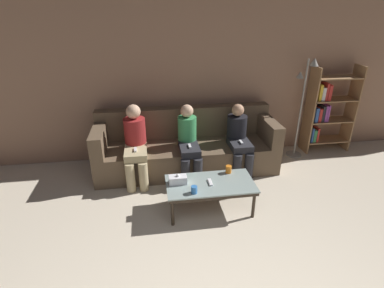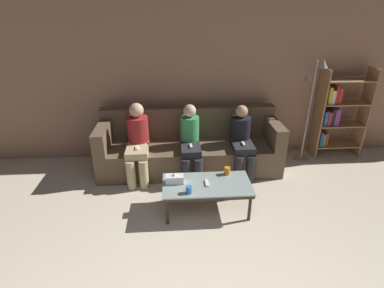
{
  "view_description": "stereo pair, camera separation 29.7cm",
  "coord_description": "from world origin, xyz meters",
  "px_view_note": "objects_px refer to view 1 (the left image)",
  "views": [
    {
      "loc": [
        -0.55,
        -1.0,
        2.4
      ],
      "look_at": [
        0.0,
        2.63,
        0.68
      ],
      "focal_mm": 28.0,
      "sensor_mm": 36.0,
      "label": 1
    },
    {
      "loc": [
        -0.25,
        -1.03,
        2.4
      ],
      "look_at": [
        0.0,
        2.63,
        0.68
      ],
      "focal_mm": 28.0,
      "sensor_mm": 36.0,
      "label": 2
    }
  ],
  "objects_px": {
    "cup_near_right": "(229,169)",
    "bookshelf": "(325,110)",
    "coffee_table": "(210,186)",
    "seated_person_mid_left": "(188,141)",
    "game_remote": "(210,182)",
    "standing_lamp": "(303,99)",
    "seated_person_mid_right": "(239,138)",
    "tissue_box": "(178,180)",
    "couch": "(186,148)",
    "cup_near_left": "(194,190)",
    "seated_person_left_end": "(135,142)"
  },
  "relations": [
    {
      "from": "seated_person_mid_left",
      "to": "seated_person_mid_right",
      "type": "height_order",
      "value": "seated_person_mid_left"
    },
    {
      "from": "game_remote",
      "to": "standing_lamp",
      "type": "xyz_separation_m",
      "value": [
        1.79,
        1.29,
        0.61
      ]
    },
    {
      "from": "coffee_table",
      "to": "seated_person_left_end",
      "type": "relative_size",
      "value": 0.98
    },
    {
      "from": "coffee_table",
      "to": "bookshelf",
      "type": "xyz_separation_m",
      "value": [
        2.32,
        1.44,
        0.4
      ]
    },
    {
      "from": "bookshelf",
      "to": "game_remote",
      "type": "bearing_deg",
      "value": -148.2
    },
    {
      "from": "standing_lamp",
      "to": "seated_person_mid_right",
      "type": "distance_m",
      "value": 1.3
    },
    {
      "from": "coffee_table",
      "to": "bookshelf",
      "type": "distance_m",
      "value": 2.75
    },
    {
      "from": "seated_person_left_end",
      "to": "seated_person_mid_right",
      "type": "bearing_deg",
      "value": -0.0
    },
    {
      "from": "couch",
      "to": "coffee_table",
      "type": "height_order",
      "value": "couch"
    },
    {
      "from": "game_remote",
      "to": "seated_person_mid_right",
      "type": "relative_size",
      "value": 0.14
    },
    {
      "from": "tissue_box",
      "to": "seated_person_mid_right",
      "type": "bearing_deg",
      "value": 40.42
    },
    {
      "from": "seated_person_mid_right",
      "to": "coffee_table",
      "type": "bearing_deg",
      "value": -124.11
    },
    {
      "from": "couch",
      "to": "cup_near_left",
      "type": "height_order",
      "value": "couch"
    },
    {
      "from": "coffee_table",
      "to": "seated_person_mid_right",
      "type": "relative_size",
      "value": 1.04
    },
    {
      "from": "seated_person_left_end",
      "to": "seated_person_mid_right",
      "type": "xyz_separation_m",
      "value": [
        1.54,
        -0.0,
        -0.04
      ]
    },
    {
      "from": "standing_lamp",
      "to": "bookshelf",
      "type": "bearing_deg",
      "value": 15.06
    },
    {
      "from": "standing_lamp",
      "to": "seated_person_mid_left",
      "type": "height_order",
      "value": "standing_lamp"
    },
    {
      "from": "couch",
      "to": "cup_near_right",
      "type": "xyz_separation_m",
      "value": [
        0.43,
        -0.95,
        0.11
      ]
    },
    {
      "from": "couch",
      "to": "cup_near_left",
      "type": "distance_m",
      "value": 1.35
    },
    {
      "from": "couch",
      "to": "seated_person_mid_right",
      "type": "relative_size",
      "value": 2.63
    },
    {
      "from": "cup_near_left",
      "to": "tissue_box",
      "type": "xyz_separation_m",
      "value": [
        -0.17,
        0.24,
        0.01
      ]
    },
    {
      "from": "cup_near_right",
      "to": "game_remote",
      "type": "distance_m",
      "value": 0.36
    },
    {
      "from": "game_remote",
      "to": "standing_lamp",
      "type": "distance_m",
      "value": 2.29
    },
    {
      "from": "coffee_table",
      "to": "seated_person_mid_left",
      "type": "distance_m",
      "value": 0.94
    },
    {
      "from": "coffee_table",
      "to": "standing_lamp",
      "type": "relative_size",
      "value": 0.66
    },
    {
      "from": "cup_near_left",
      "to": "tissue_box",
      "type": "height_order",
      "value": "tissue_box"
    },
    {
      "from": "coffee_table",
      "to": "cup_near_right",
      "type": "height_order",
      "value": "cup_near_right"
    },
    {
      "from": "cup_near_left",
      "to": "bookshelf",
      "type": "relative_size",
      "value": 0.06
    },
    {
      "from": "bookshelf",
      "to": "standing_lamp",
      "type": "bearing_deg",
      "value": -164.94
    },
    {
      "from": "cup_near_right",
      "to": "seated_person_mid_right",
      "type": "distance_m",
      "value": 0.8
    },
    {
      "from": "couch",
      "to": "seated_person_mid_right",
      "type": "height_order",
      "value": "seated_person_mid_right"
    },
    {
      "from": "cup_near_left",
      "to": "seated_person_left_end",
      "type": "xyz_separation_m",
      "value": [
        -0.69,
        1.11,
        0.16
      ]
    },
    {
      "from": "couch",
      "to": "bookshelf",
      "type": "distance_m",
      "value": 2.51
    },
    {
      "from": "seated_person_left_end",
      "to": "cup_near_left",
      "type": "bearing_deg",
      "value": -58.2
    },
    {
      "from": "game_remote",
      "to": "seated_person_mid_right",
      "type": "height_order",
      "value": "seated_person_mid_right"
    },
    {
      "from": "cup_near_right",
      "to": "game_remote",
      "type": "bearing_deg",
      "value": -143.7
    },
    {
      "from": "tissue_box",
      "to": "coffee_table",
      "type": "bearing_deg",
      "value": -7.64
    },
    {
      "from": "couch",
      "to": "game_remote",
      "type": "relative_size",
      "value": 18.51
    },
    {
      "from": "tissue_box",
      "to": "standing_lamp",
      "type": "height_order",
      "value": "standing_lamp"
    },
    {
      "from": "cup_near_left",
      "to": "standing_lamp",
      "type": "distance_m",
      "value": 2.57
    },
    {
      "from": "seated_person_left_end",
      "to": "seated_person_mid_right",
      "type": "relative_size",
      "value": 1.06
    },
    {
      "from": "seated_person_left_end",
      "to": "seated_person_mid_left",
      "type": "xyz_separation_m",
      "value": [
        0.77,
        -0.02,
        -0.03
      ]
    },
    {
      "from": "standing_lamp",
      "to": "seated_person_left_end",
      "type": "xyz_separation_m",
      "value": [
        -2.71,
        -0.37,
        -0.42
      ]
    },
    {
      "from": "couch",
      "to": "tissue_box",
      "type": "distance_m",
      "value": 1.14
    },
    {
      "from": "seated_person_mid_left",
      "to": "cup_near_left",
      "type": "bearing_deg",
      "value": -94.46
    },
    {
      "from": "seated_person_mid_right",
      "to": "tissue_box",
      "type": "bearing_deg",
      "value": -139.58
    },
    {
      "from": "couch",
      "to": "cup_near_left",
      "type": "relative_size",
      "value": 31.12
    },
    {
      "from": "cup_near_right",
      "to": "bookshelf",
      "type": "bearing_deg",
      "value": 31.12
    },
    {
      "from": "coffee_table",
      "to": "bookshelf",
      "type": "bearing_deg",
      "value": 31.8
    },
    {
      "from": "couch",
      "to": "cup_near_right",
      "type": "bearing_deg",
      "value": -65.48
    }
  ]
}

